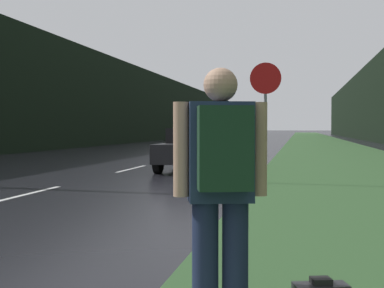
% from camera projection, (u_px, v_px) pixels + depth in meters
% --- Properties ---
extents(grass_verge, '(6.00, 240.00, 0.02)m').
position_uv_depth(grass_verge, '(325.00, 146.00, 40.10)').
color(grass_verge, '#33562D').
rests_on(grass_verge, ground_plane).
extents(lane_stripe_b, '(0.12, 3.00, 0.01)m').
position_uv_depth(lane_stripe_b, '(26.00, 194.00, 10.86)').
color(lane_stripe_b, silver).
rests_on(lane_stripe_b, ground_plane).
extents(lane_stripe_c, '(0.12, 3.00, 0.01)m').
position_uv_depth(lane_stripe_c, '(132.00, 169.00, 17.72)').
color(lane_stripe_c, silver).
rests_on(lane_stripe_c, ground_plane).
extents(lane_stripe_d, '(0.12, 3.00, 0.01)m').
position_uv_depth(lane_stripe_d, '(178.00, 157.00, 24.58)').
color(lane_stripe_d, silver).
rests_on(lane_stripe_d, ground_plane).
extents(treeline_far_side, '(2.00, 140.00, 7.11)m').
position_uv_depth(treeline_far_side, '(138.00, 106.00, 53.27)').
color(treeline_far_side, black).
rests_on(treeline_far_side, ground_plane).
extents(stop_sign, '(0.75, 0.07, 2.93)m').
position_uv_depth(stop_sign, '(265.00, 108.00, 12.87)').
color(stop_sign, slate).
rests_on(stop_sign, ground_plane).
extents(hitchhiker_with_backpack, '(0.58, 0.49, 1.74)m').
position_uv_depth(hitchhiker_with_backpack, '(221.00, 184.00, 3.38)').
color(hitchhiker_with_backpack, '#1E2847').
rests_on(hitchhiker_with_backpack, ground_plane).
extents(car_passing_near, '(1.84, 4.09, 1.35)m').
position_uv_depth(car_passing_near, '(194.00, 149.00, 16.99)').
color(car_passing_near, black).
rests_on(car_passing_near, ground_plane).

